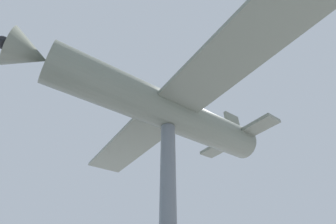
# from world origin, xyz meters

# --- Properties ---
(support_pylon_central) EXTENTS (0.62, 0.62, 7.25)m
(support_pylon_central) POSITION_xyz_m (0.00, 0.00, 3.62)
(support_pylon_central) COLOR slate
(support_pylon_central) RESTS_ON ground_plane
(suspended_airplane) EXTENTS (15.76, 12.27, 2.68)m
(suspended_airplane) POSITION_xyz_m (-0.01, 0.24, 8.11)
(suspended_airplane) COLOR slate
(suspended_airplane) RESTS_ON support_pylon_central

